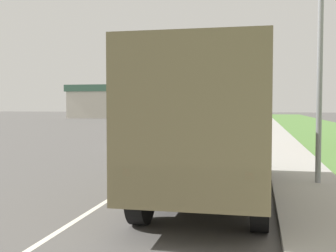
{
  "coord_description": "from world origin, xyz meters",
  "views": [
    {
      "loc": [
        3.24,
        -0.66,
        2.1
      ],
      "look_at": [
        0.9,
        10.2,
        1.56
      ],
      "focal_mm": 45.0,
      "sensor_mm": 36.0,
      "label": 1
    }
  ],
  "objects_px": {
    "military_truck": "(212,122)",
    "car_nearest_ahead": "(151,133)",
    "car_third_ahead": "(242,119)",
    "lamp_post": "(311,26)",
    "car_second_ahead": "(239,124)"
  },
  "relations": [
    {
      "from": "military_truck",
      "to": "car_nearest_ahead",
      "type": "distance_m",
      "value": 12.4
    },
    {
      "from": "car_nearest_ahead",
      "to": "car_third_ahead",
      "type": "distance_m",
      "value": 24.54
    },
    {
      "from": "military_truck",
      "to": "lamp_post",
      "type": "height_order",
      "value": "lamp_post"
    },
    {
      "from": "car_nearest_ahead",
      "to": "lamp_post",
      "type": "height_order",
      "value": "lamp_post"
    },
    {
      "from": "car_second_ahead",
      "to": "lamp_post",
      "type": "relative_size",
      "value": 0.63
    },
    {
      "from": "car_third_ahead",
      "to": "lamp_post",
      "type": "bearing_deg",
      "value": -84.93
    },
    {
      "from": "military_truck",
      "to": "lamp_post",
      "type": "xyz_separation_m",
      "value": [
        2.29,
        2.1,
        2.37
      ]
    },
    {
      "from": "car_second_ahead",
      "to": "military_truck",
      "type": "bearing_deg",
      "value": -88.89
    },
    {
      "from": "car_nearest_ahead",
      "to": "car_third_ahead",
      "type": "relative_size",
      "value": 1.13
    },
    {
      "from": "car_second_ahead",
      "to": "car_nearest_ahead",
      "type": "bearing_deg",
      "value": -107.65
    },
    {
      "from": "military_truck",
      "to": "car_nearest_ahead",
      "type": "xyz_separation_m",
      "value": [
        -4.38,
        11.56,
        -1.02
      ]
    },
    {
      "from": "car_third_ahead",
      "to": "car_nearest_ahead",
      "type": "bearing_deg",
      "value": -98.62
    },
    {
      "from": "car_third_ahead",
      "to": "lamp_post",
      "type": "distance_m",
      "value": 34.03
    },
    {
      "from": "car_second_ahead",
      "to": "car_third_ahead",
      "type": "height_order",
      "value": "car_second_ahead"
    },
    {
      "from": "car_nearest_ahead",
      "to": "lamp_post",
      "type": "distance_m",
      "value": 12.06
    }
  ]
}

